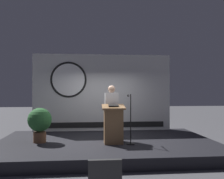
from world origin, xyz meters
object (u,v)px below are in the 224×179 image
speaker_person (112,112)px  microphone_stand (130,126)px  potted_plant (40,122)px  podium (113,124)px

speaker_person → microphone_stand: (0.47, -0.57, -0.35)m
microphone_stand → potted_plant: microphone_stand is taller
podium → speaker_person: speaker_person is taller
speaker_person → podium: bearing=-89.4°
speaker_person → potted_plant: 2.11m
podium → potted_plant: size_ratio=1.11×
speaker_person → microphone_stand: bearing=-50.2°
microphone_stand → speaker_person: bearing=129.8°
speaker_person → potted_plant: size_ratio=1.66×
microphone_stand → potted_plant: size_ratio=1.41×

